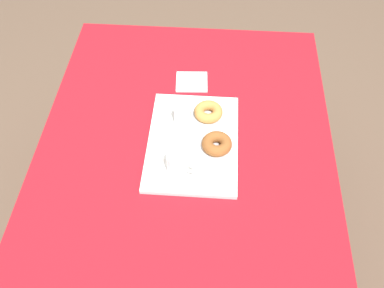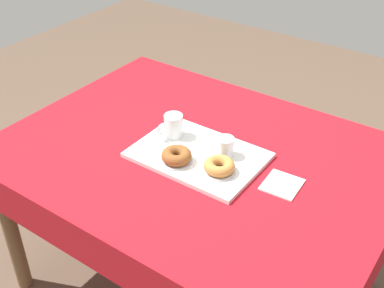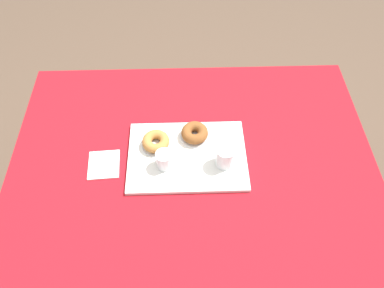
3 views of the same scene
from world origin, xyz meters
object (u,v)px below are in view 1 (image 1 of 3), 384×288
donut_plate_right (217,148)px  paper_napkin (192,82)px  dining_table (185,162)px  tea_mug_left (178,164)px  sugar_donut_left (208,112)px  water_glass_near (183,116)px  sugar_donut_right (217,144)px  donut_plate_left (208,116)px  serving_tray (193,142)px

donut_plate_right → paper_napkin: 0.38m
dining_table → donut_plate_right: 0.16m
tea_mug_left → sugar_donut_left: tea_mug_left is taller
water_glass_near → donut_plate_right: (-0.12, -0.13, -0.03)m
sugar_donut_right → donut_plate_left: bearing=13.5°
dining_table → water_glass_near: 0.18m
water_glass_near → donut_plate_right: water_glass_near is taller
tea_mug_left → sugar_donut_right: size_ratio=0.98×
donut_plate_left → paper_napkin: (0.21, 0.08, -0.02)m
water_glass_near → donut_plate_right: bearing=-132.2°
donut_plate_left → paper_napkin: size_ratio=0.89×
tea_mug_left → donut_plate_left: size_ratio=0.93×
serving_tray → paper_napkin: 0.33m
sugar_donut_left → sugar_donut_right: (-0.16, -0.04, 0.00)m
water_glass_near → donut_plate_left: size_ratio=0.65×
donut_plate_right → sugar_donut_right: bearing=0.0°
tea_mug_left → water_glass_near: 0.23m
dining_table → serving_tray: serving_tray is taller
dining_table → donut_plate_right: size_ratio=12.61×
water_glass_near → sugar_donut_left: (0.04, -0.10, -0.01)m
donut_plate_right → paper_napkin: size_ratio=0.89×
dining_table → tea_mug_left: 0.19m
donut_plate_left → donut_plate_right: (-0.16, -0.04, 0.00)m
serving_tray → water_glass_near: bearing=27.1°
water_glass_near → sugar_donut_right: (-0.12, -0.13, -0.01)m
donut_plate_left → paper_napkin: donut_plate_left is taller
water_glass_near → paper_napkin: 0.25m
sugar_donut_left → sugar_donut_right: bearing=-166.5°
water_glass_near → tea_mug_left: bearing=-179.0°
dining_table → donut_plate_left: (0.15, -0.08, 0.11)m
tea_mug_left → donut_plate_right: size_ratio=0.93×
donut_plate_left → donut_plate_right: bearing=-166.5°
sugar_donut_left → donut_plate_right: bearing=-166.5°
tea_mug_left → donut_plate_left: (0.27, -0.09, -0.04)m
sugar_donut_right → donut_plate_right: bearing=180.0°
sugar_donut_left → water_glass_near: bearing=110.5°
tea_mug_left → serving_tray: bearing=-15.9°
donut_plate_right → donut_plate_left: bearing=13.5°
sugar_donut_left → serving_tray: bearing=157.7°
sugar_donut_left → paper_napkin: size_ratio=0.84×
tea_mug_left → sugar_donut_right: tea_mug_left is taller
donut_plate_right → sugar_donut_right: 0.02m
water_glass_near → sugar_donut_right: 0.18m
serving_tray → donut_plate_left: (0.12, -0.05, 0.01)m
sugar_donut_left → sugar_donut_right: 0.16m
dining_table → tea_mug_left: tea_mug_left is taller
sugar_donut_left → paper_napkin: bearing=20.6°
serving_tray → donut_plate_right: 0.10m
donut_plate_left → donut_plate_right: same height
serving_tray → paper_napkin: size_ratio=3.60×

